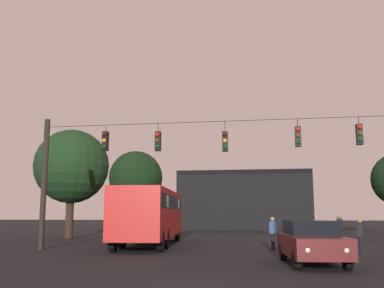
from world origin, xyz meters
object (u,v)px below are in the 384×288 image
object	(u,v)px
pedestrian_crossing_left	(340,230)
tree_right_far	(72,167)
city_bus	(151,212)
pedestrian_crossing_right	(273,231)
car_near_right	(311,241)
pedestrian_crossing_center	(360,234)
tree_left_silhouette	(136,178)

from	to	relation	value
pedestrian_crossing_left	tree_right_far	xyz separation A→B (m)	(-17.41, 7.25, 4.18)
tree_right_far	city_bus	bearing A→B (deg)	-37.07
pedestrian_crossing_left	pedestrian_crossing_right	distance (m)	3.28
car_near_right	pedestrian_crossing_left	world-z (taller)	pedestrian_crossing_left
city_bus	pedestrian_crossing_center	size ratio (longest dim) A/B	7.26
pedestrian_crossing_left	tree_left_silhouette	xyz separation A→B (m)	(-18.14, 26.14, 4.90)
pedestrian_crossing_center	tree_left_silhouette	distance (m)	34.38
tree_right_far	tree_left_silhouette	bearing A→B (deg)	92.19
city_bus	tree_right_far	size ratio (longest dim) A/B	1.42
tree_left_silhouette	tree_right_far	xyz separation A→B (m)	(0.72, -18.89, -0.73)
tree_left_silhouette	tree_right_far	size ratio (longest dim) A/B	1.14
car_near_right	tree_right_far	xyz separation A→B (m)	(-15.34, 13.67, 4.36)
pedestrian_crossing_right	tree_right_far	distance (m)	16.71
car_near_right	pedestrian_crossing_right	world-z (taller)	pedestrian_crossing_right
pedestrian_crossing_left	pedestrian_crossing_center	bearing A→B (deg)	-79.05
city_bus	pedestrian_crossing_center	bearing A→B (deg)	-20.75
pedestrian_crossing_center	pedestrian_crossing_right	size ratio (longest dim) A/B	0.97
pedestrian_crossing_right	tree_right_far	world-z (taller)	tree_right_far
pedestrian_crossing_center	tree_right_far	size ratio (longest dim) A/B	0.20
city_bus	pedestrian_crossing_left	distance (m)	10.08
tree_right_far	pedestrian_crossing_center	bearing A→B (deg)	-28.23
car_near_right	tree_left_silhouette	xyz separation A→B (m)	(-16.06, 32.56, 5.09)
city_bus	pedestrian_crossing_center	distance (m)	11.13
tree_left_silhouette	pedestrian_crossing_center	bearing A→B (deg)	-56.87
pedestrian_crossing_left	car_near_right	bearing A→B (deg)	-107.94
pedestrian_crossing_right	pedestrian_crossing_center	bearing A→B (deg)	-26.54
car_near_right	pedestrian_crossing_right	distance (m)	6.03
pedestrian_crossing_right	pedestrian_crossing_left	bearing A→B (deg)	8.74
car_near_right	tree_left_silhouette	size ratio (longest dim) A/B	0.50
pedestrian_crossing_center	tree_left_silhouette	xyz separation A→B (m)	(-18.59, 28.48, 5.02)
tree_left_silhouette	tree_right_far	bearing A→B (deg)	-87.81
tree_right_far	car_near_right	bearing A→B (deg)	-41.71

